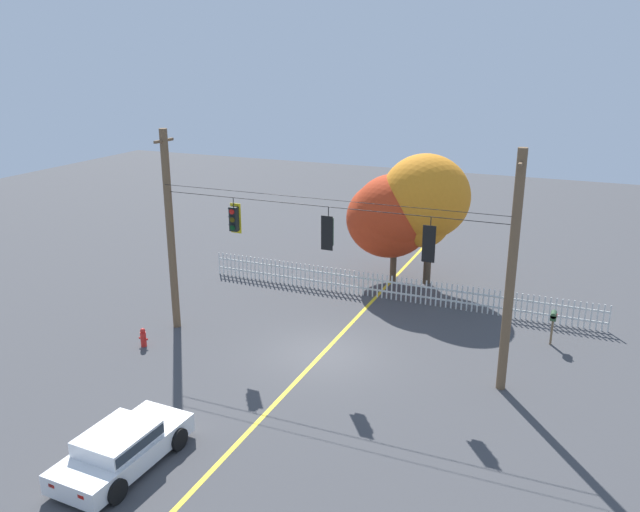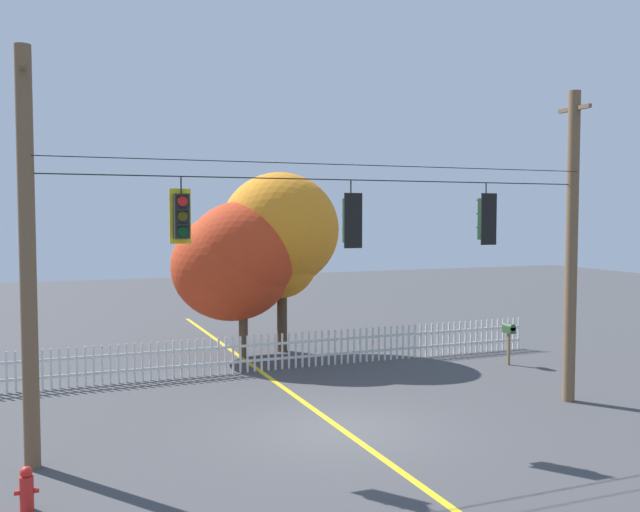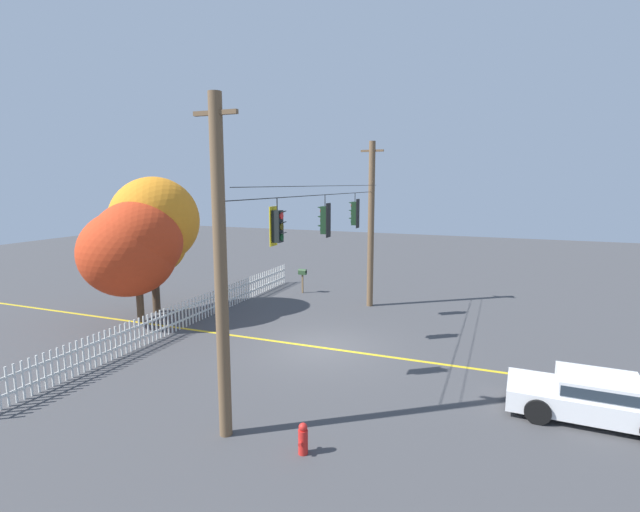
{
  "view_description": "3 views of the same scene",
  "coord_description": "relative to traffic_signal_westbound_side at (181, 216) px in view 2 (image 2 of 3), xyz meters",
  "views": [
    {
      "loc": [
        8.38,
        -19.82,
        10.62
      ],
      "look_at": [
        -0.4,
        0.72,
        3.55
      ],
      "focal_mm": 35.98,
      "sensor_mm": 36.0,
      "label": 1
    },
    {
      "loc": [
        -6.16,
        -14.12,
        4.82
      ],
      "look_at": [
        -0.5,
        0.05,
        3.92
      ],
      "focal_mm": 38.99,
      "sensor_mm": 36.0,
      "label": 2
    },
    {
      "loc": [
        -15.32,
        -5.96,
        6.01
      ],
      "look_at": [
        -0.09,
        0.07,
        3.44
      ],
      "focal_mm": 26.13,
      "sensor_mm": 36.0,
      "label": 3
    }
  ],
  "objects": [
    {
      "name": "ground",
      "position": [
        3.54,
        -0.01,
        -4.8
      ],
      "size": [
        80.0,
        80.0,
        0.0
      ],
      "primitive_type": "plane",
      "color": "#424244"
    },
    {
      "name": "lane_centerline_stripe",
      "position": [
        3.54,
        -0.01,
        -4.8
      ],
      "size": [
        0.16,
        36.0,
        0.01
      ],
      "primitive_type": "cube",
      "color": "gold",
      "rests_on": "ground"
    },
    {
      "name": "signal_support_span",
      "position": [
        3.54,
        -0.01,
        -0.75
      ],
      "size": [
        13.18,
        1.1,
        7.97
      ],
      "color": "brown",
      "rests_on": "ground"
    },
    {
      "name": "traffic_signal_westbound_side",
      "position": [
        0.0,
        0.0,
        0.0
      ],
      "size": [
        0.43,
        0.38,
        1.37
      ],
      "color": "black"
    },
    {
      "name": "traffic_signal_northbound_primary",
      "position": [
        3.77,
        -0.02,
        -0.1
      ],
      "size": [
        0.43,
        0.38,
        1.51
      ],
      "color": "black"
    },
    {
      "name": "traffic_signal_eastbound_side",
      "position": [
        7.34,
        -0.02,
        -0.07
      ],
      "size": [
        0.43,
        0.38,
        1.5
      ],
      "color": "black"
    },
    {
      "name": "white_picket_fence",
      "position": [
        4.27,
        6.3,
        -4.24
      ],
      "size": [
        18.07,
        0.06,
        1.13
      ],
      "color": "silver",
      "rests_on": "ground"
    },
    {
      "name": "autumn_maple_near_fence",
      "position": [
        3.61,
        8.69,
        -1.38
      ],
      "size": [
        4.82,
        4.1,
        5.3
      ],
      "color": "brown",
      "rests_on": "ground"
    },
    {
      "name": "autumn_maple_mid",
      "position": [
        5.01,
        8.67,
        -0.7
      ],
      "size": [
        4.13,
        3.84,
        6.3
      ],
      "color": "#473828",
      "rests_on": "ground"
    },
    {
      "name": "fire_hydrant",
      "position": [
        -2.95,
        -2.07,
        -4.44
      ],
      "size": [
        0.38,
        0.22,
        0.74
      ],
      "color": "red",
      "rests_on": "ground"
    },
    {
      "name": "roadside_mailbox",
      "position": [
        11.25,
        4.18,
        -3.71
      ],
      "size": [
        0.25,
        0.44,
        1.35
      ],
      "color": "brown",
      "rests_on": "ground"
    }
  ]
}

